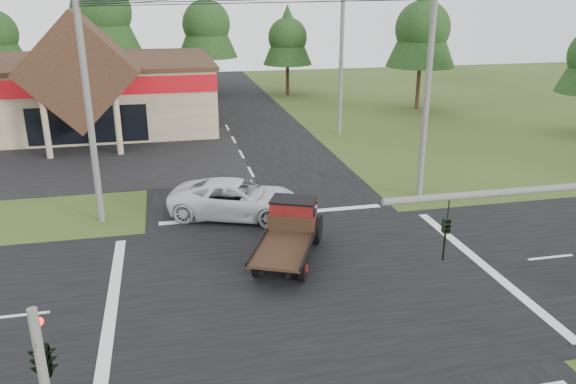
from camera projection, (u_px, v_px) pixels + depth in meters
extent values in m
plane|color=#2E4318|center=(310.00, 284.00, 20.55)|extent=(120.00, 120.00, 0.00)
cube|color=black|center=(310.00, 284.00, 20.55)|extent=(12.00, 120.00, 0.02)
cube|color=black|center=(310.00, 284.00, 20.55)|extent=(120.00, 12.00, 0.02)
cube|color=black|center=(18.00, 163.00, 35.17)|extent=(28.00, 14.00, 0.02)
cube|color=gray|center=(17.00, 95.00, 44.05)|extent=(30.00, 15.00, 5.00)
cube|color=#351F16|center=(12.00, 62.00, 43.20)|extent=(30.40, 15.40, 0.30)
cube|color=#351F16|center=(79.00, 71.00, 36.52)|extent=(7.78, 4.00, 7.78)
cylinder|color=gray|center=(46.00, 128.00, 35.61)|extent=(0.40, 0.40, 4.00)
cylinder|color=gray|center=(118.00, 125.00, 36.51)|extent=(0.40, 0.40, 4.00)
cube|color=black|center=(88.00, 125.00, 38.69)|extent=(8.00, 0.08, 2.60)
cylinder|color=#595651|center=(554.00, 188.00, 12.36)|extent=(8.00, 0.16, 0.16)
imported|color=black|center=(445.00, 240.00, 12.19)|extent=(0.16, 0.20, 1.00)
imported|color=black|center=(39.00, 335.00, 11.07)|extent=(0.53, 2.48, 1.00)
sphere|color=#FF0C0C|center=(39.00, 322.00, 11.14)|extent=(0.18, 0.18, 0.18)
cylinder|color=#595651|center=(89.00, 110.00, 24.52)|extent=(0.30, 0.30, 10.50)
cylinder|color=#595651|center=(428.00, 86.00, 27.63)|extent=(0.30, 0.30, 11.50)
cylinder|color=#595651|center=(341.00, 59.00, 40.56)|extent=(0.30, 0.30, 11.20)
cylinder|color=#332316|center=(2.00, 84.00, 54.52)|extent=(0.36, 0.36, 3.50)
cylinder|color=#332316|center=(108.00, 77.00, 55.47)|extent=(0.36, 0.36, 4.55)
cone|color=#1A3213|center=(101.00, 7.00, 53.28)|extent=(7.28, 7.28, 8.58)
sphere|color=#1A3213|center=(101.00, 11.00, 53.41)|extent=(5.72, 5.72, 5.72)
cylinder|color=#332316|center=(209.00, 76.00, 58.56)|extent=(0.36, 0.36, 3.85)
cone|color=#1A3213|center=(206.00, 21.00, 56.70)|extent=(6.16, 6.16, 7.26)
sphere|color=#1A3213|center=(206.00, 24.00, 56.81)|extent=(4.84, 4.84, 4.84)
cylinder|color=#332316|center=(288.00, 80.00, 58.47)|extent=(0.36, 0.36, 3.15)
cone|color=#1A3213|center=(288.00, 35.00, 56.95)|extent=(5.04, 5.04, 5.94)
sphere|color=#1A3213|center=(288.00, 37.00, 57.04)|extent=(3.96, 3.96, 3.96)
cylinder|color=#332316|center=(418.00, 88.00, 51.19)|extent=(0.36, 0.36, 3.85)
cone|color=#1A3213|center=(423.00, 25.00, 49.34)|extent=(6.16, 6.16, 7.26)
sphere|color=#1A3213|center=(423.00, 28.00, 49.45)|extent=(4.84, 4.84, 4.84)
imported|color=silver|center=(237.00, 199.00, 26.57)|extent=(6.90, 4.93, 1.74)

